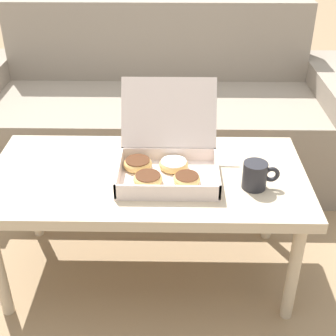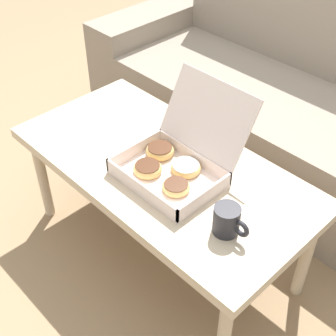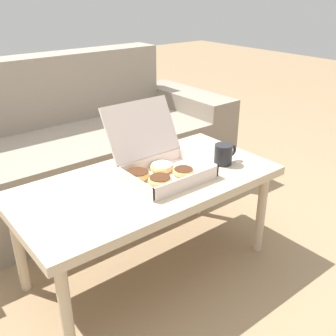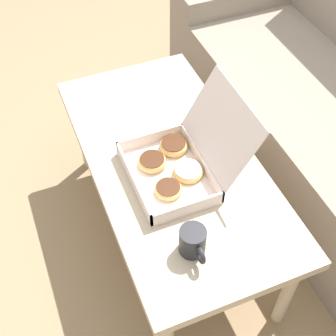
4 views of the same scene
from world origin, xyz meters
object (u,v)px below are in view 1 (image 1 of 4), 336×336
at_px(coffee_table, 147,184).
at_px(pastry_box, 164,160).
at_px(couch, 157,116).
at_px(coffee_mug, 256,175).

bearing_deg(coffee_table, pastry_box, 2.72).
height_order(couch, coffee_table, couch).
height_order(couch, pastry_box, couch).
bearing_deg(pastry_box, coffee_mug, -15.72).
xyz_separation_m(pastry_box, coffee_mug, (0.32, -0.09, -0.00)).
bearing_deg(coffee_mug, couch, 111.70).
bearing_deg(coffee_table, coffee_mug, -12.80).
bearing_deg(couch, pastry_box, -85.86).
xyz_separation_m(coffee_table, coffee_mug, (0.38, -0.09, 0.09)).
bearing_deg(coffee_mug, pastry_box, 164.28).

